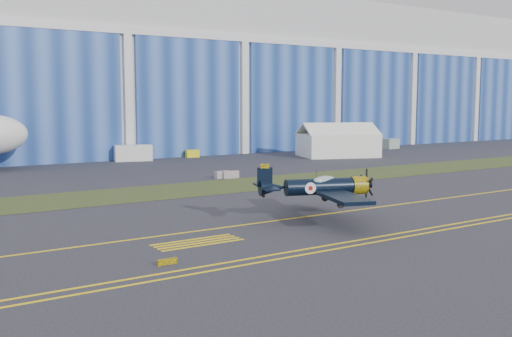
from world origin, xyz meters
TOP-DOWN VIEW (x-y plane):
  - ground at (0.00, 0.00)m, footprint 260.00×260.00m
  - grass_median at (0.00, 14.00)m, footprint 260.00×10.00m
  - hangar at (0.00, 71.79)m, footprint 220.00×45.70m
  - taxiway_centreline at (0.00, -5.00)m, footprint 200.00×0.20m
  - edge_line_near at (0.00, -14.50)m, footprint 80.00×0.20m
  - edge_line_far at (0.00, -13.50)m, footprint 80.00×0.20m
  - hold_short_ladder at (-18.00, -8.10)m, footprint 6.00×2.40m
  - guard_board_left at (-22.00, -12.00)m, footprint 1.20×0.15m
  - warbird at (-6.48, -6.66)m, footprint 14.00×15.34m
  - tent at (32.18, 35.39)m, footprint 14.95×12.93m
  - shipping_container at (-0.21, 47.15)m, footprint 6.16×3.56m
  - tug at (10.54, 47.69)m, footprint 2.37×1.73m
  - gse_box at (52.94, 42.91)m, footprint 3.50×2.12m
  - barrier_a at (0.37, 20.16)m, footprint 2.06×0.88m
  - barrier_b at (1.26, 19.65)m, footprint 2.06×0.84m

SIDE VIEW (x-z plane):
  - ground at x=0.00m, z-range 0.00..0.00m
  - taxiway_centreline at x=0.00m, z-range 0.00..0.02m
  - edge_line_near at x=0.00m, z-range 0.00..0.02m
  - edge_line_far at x=0.00m, z-range 0.00..0.02m
  - hold_short_ladder at x=-18.00m, z-range 0.00..0.02m
  - grass_median at x=0.00m, z-range 0.01..0.03m
  - guard_board_left at x=-22.00m, z-range 0.00..0.35m
  - barrier_a at x=0.37m, z-range 0.00..0.90m
  - barrier_b at x=1.26m, z-range 0.00..0.90m
  - tug at x=10.54m, z-range 0.00..1.26m
  - gse_box at x=52.94m, z-range 0.00..2.00m
  - shipping_container at x=-0.21m, z-range 0.00..2.51m
  - warbird at x=-6.48m, z-range 0.77..4.52m
  - tent at x=32.18m, z-range 0.00..5.84m
  - hangar at x=0.00m, z-range -0.04..29.96m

